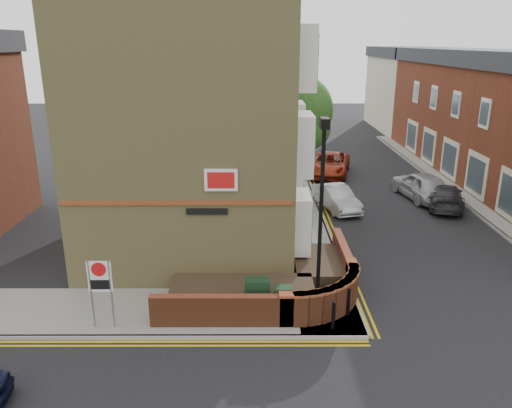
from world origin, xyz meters
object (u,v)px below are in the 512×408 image
object	(u,v)px
lamppost	(321,220)
utility_cabinet_large	(257,296)
zone_sign	(100,282)
silver_car_near	(336,198)

from	to	relation	value
lamppost	utility_cabinet_large	world-z (taller)	lamppost
lamppost	zone_sign	bearing A→B (deg)	-173.93
utility_cabinet_large	zone_sign	xyz separation A→B (m)	(-4.70, -0.80, 0.92)
utility_cabinet_large	silver_car_near	xyz separation A→B (m)	(4.22, 10.85, -0.09)
utility_cabinet_large	lamppost	bearing A→B (deg)	-3.01
lamppost	silver_car_near	world-z (taller)	lamppost
silver_car_near	utility_cabinet_large	bearing A→B (deg)	-126.81
lamppost	utility_cabinet_large	distance (m)	3.24
utility_cabinet_large	silver_car_near	bearing A→B (deg)	68.73
lamppost	utility_cabinet_large	xyz separation A→B (m)	(-1.90, 0.10, -2.62)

